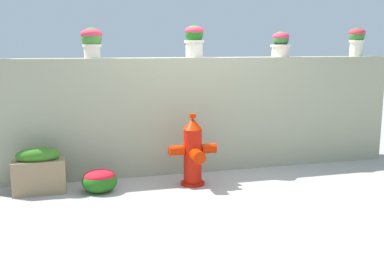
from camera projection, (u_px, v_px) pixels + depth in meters
The scene contains 9 objects.
ground_plane at pixel (211, 188), 5.47m from camera, with size 24.00×24.00×0.00m, color #A09A92.
stone_wall at pixel (192, 114), 6.18m from camera, with size 5.89×0.38×1.56m, color #9E9F80.
potted_plant_1 at pixel (92, 40), 5.68m from camera, with size 0.28×0.28×0.38m.
potted_plant_2 at pixel (194, 39), 5.99m from camera, with size 0.27×0.27×0.43m.
potted_plant_3 at pixel (281, 43), 6.36m from camera, with size 0.29×0.29×0.36m.
potted_plant_4 at pixel (357, 39), 6.71m from camera, with size 0.24×0.24×0.42m.
fire_hydrant at pixel (193, 153), 5.54m from camera, with size 0.60×0.47×0.89m.
flower_bush_left at pixel (100, 180), 5.32m from camera, with size 0.42×0.38×0.28m.
planter_box at pixel (39, 171), 5.24m from camera, with size 0.60×0.26×0.55m.
Camera 1 is at (-1.62, -5.00, 1.70)m, focal length 41.96 mm.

